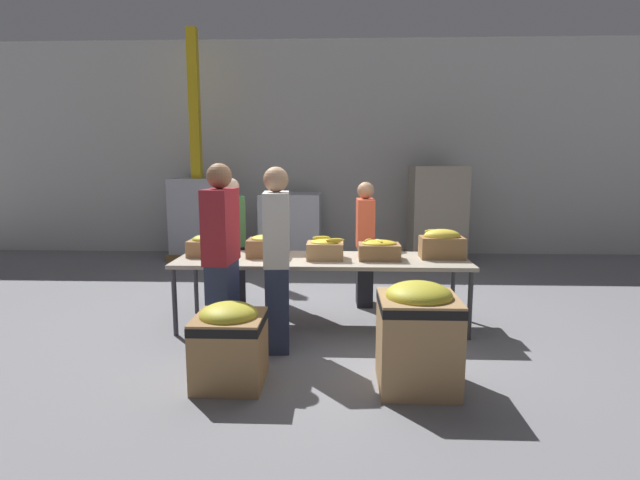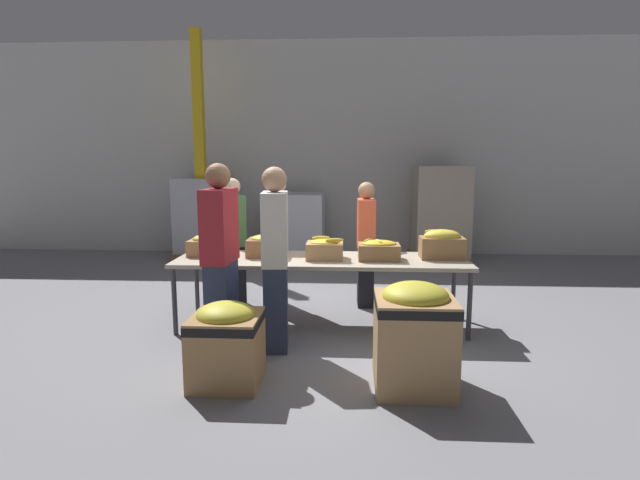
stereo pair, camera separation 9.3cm
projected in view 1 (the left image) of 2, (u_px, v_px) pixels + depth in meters
ground_plane at (322, 325)px, 5.44m from camera, size 30.00×30.00×0.00m
wall_back at (330, 149)px, 9.50m from camera, size 16.00×0.08×4.00m
sorting_table at (322, 262)px, 5.33m from camera, size 3.09×0.88×0.74m
banana_box_0 at (208, 245)px, 5.46m from camera, size 0.40×0.33×0.24m
banana_box_1 at (266, 245)px, 5.41m from camera, size 0.39×0.34×0.25m
banana_box_2 at (325, 249)px, 5.27m from camera, size 0.40×0.32×0.24m
banana_box_3 at (379, 249)px, 5.25m from camera, size 0.43×0.31×0.22m
banana_box_4 at (442, 244)px, 5.32m from camera, size 0.46×0.28×0.31m
volunteer_0 at (277, 244)px, 5.96m from camera, size 0.24×0.44×1.60m
volunteer_1 at (232, 242)px, 6.16m from camera, size 0.39×0.47×1.57m
volunteer_2 at (222, 258)px, 4.68m from camera, size 0.27×0.49×1.75m
volunteer_3 at (365, 245)px, 6.11m from camera, size 0.22×0.41×1.52m
volunteer_4 at (277, 260)px, 4.65m from camera, size 0.27×0.48×1.72m
donation_bin_0 at (230, 341)px, 3.97m from camera, size 0.54×0.54×0.67m
donation_bin_1 at (418, 332)px, 3.89m from camera, size 0.61×0.61×0.85m
support_pillar at (196, 148)px, 8.72m from camera, size 0.17×0.17×4.00m
pallet_stack_0 at (291, 227)px, 9.00m from camera, size 1.14×1.14×1.20m
pallet_stack_1 at (437, 215)px, 8.80m from camera, size 1.00×1.00×1.69m
pallet_stack_2 at (201, 219)px, 9.18m from camera, size 1.02×1.02×1.47m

